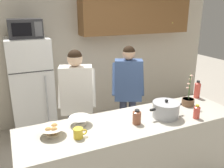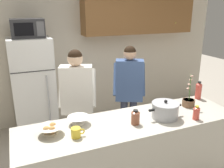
% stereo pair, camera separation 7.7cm
% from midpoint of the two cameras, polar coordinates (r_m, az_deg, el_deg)
% --- Properties ---
extents(back_wall_unit, '(6.00, 0.48, 2.60)m').
position_cam_midpoint_polar(back_wall_unit, '(4.51, -5.15, 9.64)').
color(back_wall_unit, beige).
rests_on(back_wall_unit, ground).
extents(kitchen_island, '(2.41, 0.68, 0.92)m').
position_cam_midpoint_polar(kitchen_island, '(2.80, 5.42, -17.31)').
color(kitchen_island, '#BCB7A8').
rests_on(kitchen_island, ground).
extents(refrigerator, '(0.64, 0.68, 1.63)m').
position_cam_midpoint_polar(refrigerator, '(4.05, -17.79, -0.96)').
color(refrigerator, white).
rests_on(refrigerator, ground).
extents(microwave, '(0.48, 0.37, 0.28)m').
position_cam_midpoint_polar(microwave, '(3.84, -19.14, 12.56)').
color(microwave, '#2D2D30').
rests_on(microwave, refrigerator).
extents(person_near_pot, '(0.58, 0.53, 1.59)m').
position_cam_midpoint_polar(person_near_pot, '(3.07, -7.70, -2.93)').
color(person_near_pot, '#33384C').
rests_on(person_near_pot, ground).
extents(person_by_sink, '(0.58, 0.55, 1.56)m').
position_cam_midpoint_polar(person_by_sink, '(3.50, 4.77, -0.55)').
color(person_by_sink, '#33384C').
rests_on(person_by_sink, ground).
extents(cooking_pot, '(0.41, 0.30, 0.21)m').
position_cam_midpoint_polar(cooking_pot, '(2.66, 13.47, -6.14)').
color(cooking_pot, '#ADAFB5').
rests_on(cooking_pot, kitchen_island).
extents(coffee_mug, '(0.13, 0.09, 0.10)m').
position_cam_midpoint_polar(coffee_mug, '(2.25, -7.63, -11.52)').
color(coffee_mug, yellow).
rests_on(coffee_mug, kitchen_island).
extents(bread_bowl, '(0.25, 0.25, 0.10)m').
position_cam_midpoint_polar(bread_bowl, '(2.35, -13.73, -10.57)').
color(bread_bowl, beige).
rests_on(bread_bowl, kitchen_island).
extents(empty_bowl, '(0.23, 0.23, 0.08)m').
position_cam_midpoint_polar(empty_bowl, '(2.49, -7.17, -8.56)').
color(empty_bowl, white).
rests_on(empty_bowl, kitchen_island).
extents(bottle_near_edge, '(0.08, 0.08, 0.24)m').
position_cam_midpoint_polar(bottle_near_edge, '(3.32, 20.72, -1.42)').
color(bottle_near_edge, '#D84C3F').
rests_on(bottle_near_edge, kitchen_island).
extents(bottle_mid_counter, '(0.07, 0.07, 0.16)m').
position_cam_midpoint_polar(bottle_mid_counter, '(2.72, 20.40, -6.48)').
color(bottle_mid_counter, '#D84C3F').
rests_on(bottle_mid_counter, kitchen_island).
extents(bottle_far_corner, '(0.09, 0.09, 0.16)m').
position_cam_midpoint_polar(bottle_far_corner, '(2.47, 6.48, -7.93)').
color(bottle_far_corner, brown).
rests_on(bottle_far_corner, kitchen_island).
extents(potted_orchid, '(0.15, 0.15, 0.40)m').
position_cam_midpoint_polar(potted_orchid, '(3.04, 18.61, -3.99)').
color(potted_orchid, brown).
rests_on(potted_orchid, kitchen_island).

